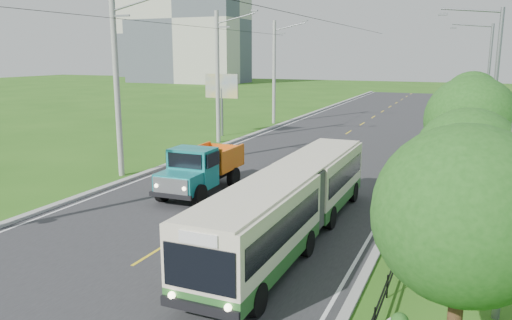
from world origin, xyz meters
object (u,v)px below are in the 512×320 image
Objects in this scene: tree_second at (469,168)px; streetlight_mid at (491,93)px; pole_mid at (218,77)px; bus at (292,198)px; tree_front at (467,223)px; tree_fifth at (473,103)px; tree_third at (472,126)px; dump_truck at (201,166)px; tree_fourth at (472,118)px; tree_back at (473,98)px; planter_near at (427,226)px; planter_mid at (440,179)px; pole_near at (117,86)px; streetlight_far at (486,80)px; planter_far at (448,153)px; streetlight_near at (508,133)px; pole_far at (274,72)px; billboard_left at (222,90)px.

tree_second is 11.97m from streetlight_mid.
bus is at bearing -55.34° from pole_mid.
tree_front is 24.00m from tree_fifth.
pole_mid is 1.67× the size of tree_third.
tree_fourth is at bearing 27.51° from dump_truck.
tree_second is at bearing 90.00° from tree_front.
tree_fourth is 13.98m from dump_truck.
tree_back reaches higher than planter_near.
pole_mid is at bearing 157.46° from planter_mid.
pole_near is 19.44m from tree_second.
pole_near reaches higher than dump_truck.
tree_fourth is 1.54m from streetlight_mid.
tree_fifth is at bearing -95.71° from streetlight_far.
pole_near is 13.99m from bus.
streetlight_near is at bearing -84.70° from planter_far.
streetlight_mid is at bearing 87.48° from tree_front.
pole_far is 35.82m from tree_second.
bus is (12.27, -17.74, -3.50)m from pole_mid.
streetlight_near reaches higher than bus.
pole_mid reaches higher than streetlight_mid.
streetlight_far is at bearing 45.14° from pole_near.
streetlight_far is (0.79, 31.86, 1.18)m from tree_front.
tree_back is 8.21× the size of planter_mid.
planter_near is (-1.26, -2.14, -3.70)m from tree_third.
tree_front is at bearing -55.21° from billboard_left.
streetlight_far reaches higher than tree_back.
tree_third is 18.00m from tree_back.
tree_third is 0.66× the size of streetlight_near.
tree_back is (18.12, 17.14, -1.44)m from pole_near.
pole_near is 21.83m from planter_far.
tree_third is at bearing -2.71° from pole_near.
planter_near is (-1.26, -8.14, -3.30)m from tree_fourth.
streetlight_mid is at bearing -45.14° from pole_far.
planter_near is at bearing -95.30° from streetlight_far.
tree_back is 26.18m from streetlight_near.
dump_truck reaches higher than planter_far.
billboard_left is (-18.10, 10.00, 3.58)m from planter_mid.
streetlight_near is 14.00m from streetlight_mid.
tree_third reaches higher than billboard_left.
streetlight_far reaches higher than tree_fifth.
bus reaches higher than planter_mid.
tree_back is at bearing 91.72° from streetlight_near.
dump_truck is at bearing -123.05° from tree_back.
streetlight_near is at bearing -88.28° from tree_back.
tree_front is 0.97× the size of tree_fifth.
tree_second reaches higher than planter_mid.
planter_far is at bearing -106.88° from tree_back.
planter_mid is 11.75m from bus.
tree_fourth is at bearing 6.39° from planter_mid.
pole_far is at bearing 120.42° from tree_second.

